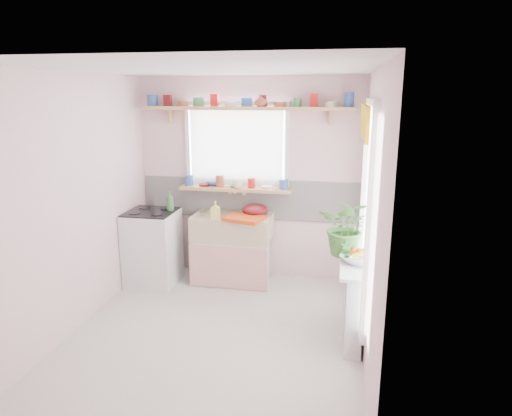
# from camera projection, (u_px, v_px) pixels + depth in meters

# --- Properties ---
(room) EXTENTS (3.20, 3.20, 3.20)m
(room) POSITION_uv_depth(u_px,v_px,m) (296.00, 182.00, 4.86)
(room) COLOR beige
(room) RESTS_ON ground
(sink_unit) EXTENTS (0.95, 0.65, 1.11)m
(sink_unit) POSITION_uv_depth(u_px,v_px,m) (233.00, 248.00, 5.65)
(sink_unit) COLOR white
(sink_unit) RESTS_ON ground
(cooker) EXTENTS (0.58, 0.58, 0.93)m
(cooker) POSITION_uv_depth(u_px,v_px,m) (153.00, 247.00, 5.59)
(cooker) COLOR white
(cooker) RESTS_ON ground
(radiator_ledge) EXTENTS (0.22, 0.95, 0.78)m
(radiator_ledge) POSITION_uv_depth(u_px,v_px,m) (353.00, 297.00, 4.36)
(radiator_ledge) COLOR white
(radiator_ledge) RESTS_ON ground
(windowsill) EXTENTS (1.40, 0.22, 0.04)m
(windowsill) POSITION_uv_depth(u_px,v_px,m) (236.00, 189.00, 5.66)
(windowsill) COLOR tan
(windowsill) RESTS_ON room
(pine_shelf) EXTENTS (2.52, 0.24, 0.04)m
(pine_shelf) POSITION_uv_depth(u_px,v_px,m) (247.00, 108.00, 5.38)
(pine_shelf) COLOR tan
(pine_shelf) RESTS_ON room
(shelf_crockery) EXTENTS (2.47, 0.11, 0.12)m
(shelf_crockery) POSITION_uv_depth(u_px,v_px,m) (245.00, 102.00, 5.36)
(shelf_crockery) COLOR #3359A5
(shelf_crockery) RESTS_ON pine_shelf
(sill_crockery) EXTENTS (1.35, 0.11, 0.12)m
(sill_crockery) POSITION_uv_depth(u_px,v_px,m) (234.00, 183.00, 5.64)
(sill_crockery) COLOR #3359A5
(sill_crockery) RESTS_ON windowsill
(dish_tray) EXTENTS (0.50, 0.42, 0.04)m
(dish_tray) POSITION_uv_depth(u_px,v_px,m) (244.00, 218.00, 5.33)
(dish_tray) COLOR #D84613
(dish_tray) RESTS_ON sink_unit
(colander) EXTENTS (0.41, 0.41, 0.14)m
(colander) POSITION_uv_depth(u_px,v_px,m) (255.00, 210.00, 5.52)
(colander) COLOR #550E12
(colander) RESTS_ON sink_unit
(jade_plant) EXTENTS (0.60, 0.55, 0.56)m
(jade_plant) POSITION_uv_depth(u_px,v_px,m) (347.00, 227.00, 4.34)
(jade_plant) COLOR #3A712D
(jade_plant) RESTS_ON radiator_ledge
(fruit_bowl) EXTENTS (0.44, 0.44, 0.08)m
(fruit_bowl) POSITION_uv_depth(u_px,v_px,m) (359.00, 259.00, 4.19)
(fruit_bowl) COLOR silver
(fruit_bowl) RESTS_ON radiator_ledge
(herb_pot) EXTENTS (0.11, 0.09, 0.20)m
(herb_pot) POSITION_uv_depth(u_px,v_px,m) (346.00, 252.00, 4.20)
(herb_pot) COLOR #2D6C2B
(herb_pot) RESTS_ON radiator_ledge
(soap_bottle_sink) EXTENTS (0.10, 0.10, 0.21)m
(soap_bottle_sink) POSITION_uv_depth(u_px,v_px,m) (215.00, 210.00, 5.37)
(soap_bottle_sink) COLOR #F4E16C
(soap_bottle_sink) RESTS_ON sink_unit
(sill_cup) EXTENTS (0.15, 0.15, 0.09)m
(sill_cup) POSITION_uv_depth(u_px,v_px,m) (238.00, 185.00, 5.58)
(sill_cup) COLOR beige
(sill_cup) RESTS_ON windowsill
(sill_bowl) EXTENTS (0.22, 0.22, 0.06)m
(sill_bowl) POSITION_uv_depth(u_px,v_px,m) (214.00, 183.00, 5.76)
(sill_bowl) COLOR #3559AD
(sill_bowl) RESTS_ON windowsill
(shelf_vase) EXTENTS (0.17, 0.17, 0.14)m
(shelf_vase) POSITION_uv_depth(u_px,v_px,m) (261.00, 101.00, 5.27)
(shelf_vase) COLOR #AC4434
(shelf_vase) RESTS_ON pine_shelf
(cooker_bottle) EXTENTS (0.11, 0.11, 0.24)m
(cooker_bottle) POSITION_uv_depth(u_px,v_px,m) (170.00, 201.00, 5.48)
(cooker_bottle) COLOR #3A7540
(cooker_bottle) RESTS_ON cooker
(fruit) EXTENTS (0.20, 0.14, 0.10)m
(fruit) POSITION_uv_depth(u_px,v_px,m) (360.00, 252.00, 4.18)
(fruit) COLOR #D85312
(fruit) RESTS_ON fruit_bowl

